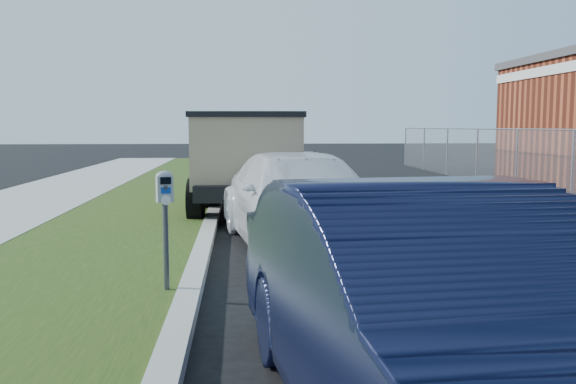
{
  "coord_description": "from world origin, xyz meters",
  "views": [
    {
      "loc": [
        -2.04,
        -7.13,
        1.88
      ],
      "look_at": [
        -1.4,
        1.0,
        1.0
      ],
      "focal_mm": 38.0,
      "sensor_mm": 36.0,
      "label": 1
    }
  ],
  "objects": [
    {
      "name": "ground",
      "position": [
        0.0,
        0.0,
        0.0
      ],
      "size": [
        120.0,
        120.0,
        0.0
      ],
      "primitive_type": "plane",
      "color": "black",
      "rests_on": "ground"
    },
    {
      "name": "streetside",
      "position": [
        -5.57,
        2.0,
        0.07
      ],
      "size": [
        6.12,
        50.0,
        0.15
      ],
      "color": "#989890",
      "rests_on": "ground"
    },
    {
      "name": "chainlink_fence",
      "position": [
        6.0,
        7.0,
        1.26
      ],
      "size": [
        0.06,
        30.06,
        30.0
      ],
      "color": "slate",
      "rests_on": "ground"
    },
    {
      "name": "parking_meter",
      "position": [
        -2.84,
        -0.63,
        1.06
      ],
      "size": [
        0.21,
        0.17,
        1.29
      ],
      "rotation": [
        0.0,
        0.0,
        0.32
      ],
      "color": "#3F4247",
      "rests_on": "ground"
    },
    {
      "name": "white_wagon",
      "position": [
        -1.08,
        2.25,
        0.73
      ],
      "size": [
        2.75,
        5.27,
        1.46
      ],
      "primitive_type": "imported",
      "rotation": [
        0.0,
        0.0,
        0.14
      ],
      "color": "white",
      "rests_on": "ground"
    },
    {
      "name": "navy_sedan",
      "position": [
        -0.91,
        -3.77,
        0.77
      ],
      "size": [
        2.2,
        4.83,
        1.54
      ],
      "primitive_type": "imported",
      "rotation": [
        0.0,
        0.0,
        0.13
      ],
      "color": "black",
      "rests_on": "ground"
    },
    {
      "name": "dump_truck",
      "position": [
        -1.75,
        7.0,
        1.27
      ],
      "size": [
        2.6,
        5.88,
        2.26
      ],
      "rotation": [
        0.0,
        0.0,
        -0.06
      ],
      "color": "black",
      "rests_on": "ground"
    }
  ]
}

